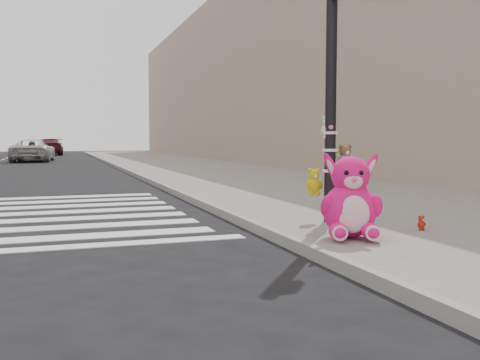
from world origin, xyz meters
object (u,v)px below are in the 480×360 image
object	(u,v)px
signal_pole	(331,111)
red_teddy	(421,223)
car_white_near	(33,150)
pink_bunny	(350,203)

from	to	relation	value
signal_pole	red_teddy	bearing A→B (deg)	-53.58
signal_pole	car_white_near	size ratio (longest dim) A/B	0.82
signal_pole	car_white_near	distance (m)	28.63
red_teddy	car_white_near	world-z (taller)	car_white_near
signal_pole	car_white_near	world-z (taller)	signal_pole
pink_bunny	red_teddy	distance (m)	1.24
pink_bunny	red_teddy	size ratio (longest dim) A/B	5.41
red_teddy	pink_bunny	bearing A→B (deg)	-174.94
red_teddy	car_white_near	distance (m)	29.81
signal_pole	red_teddy	size ratio (longest dim) A/B	20.28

